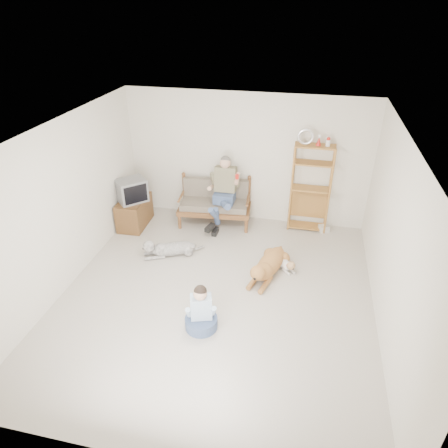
% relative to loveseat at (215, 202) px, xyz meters
% --- Properties ---
extents(floor, '(5.50, 5.50, 0.00)m').
position_rel_loveseat_xyz_m(floor, '(0.58, -2.39, -0.49)').
color(floor, beige).
rests_on(floor, ground).
extents(ceiling, '(5.50, 5.50, 0.00)m').
position_rel_loveseat_xyz_m(ceiling, '(0.58, -2.39, 2.21)').
color(ceiling, silver).
rests_on(ceiling, ground).
extents(wall_back, '(5.00, 0.00, 5.00)m').
position_rel_loveseat_xyz_m(wall_back, '(0.58, 0.36, 0.86)').
color(wall_back, beige).
rests_on(wall_back, ground).
extents(wall_front, '(5.00, 0.00, 5.00)m').
position_rel_loveseat_xyz_m(wall_front, '(0.58, -5.14, 0.86)').
color(wall_front, beige).
rests_on(wall_front, ground).
extents(wall_left, '(0.00, 5.50, 5.50)m').
position_rel_loveseat_xyz_m(wall_left, '(-1.92, -2.39, 0.86)').
color(wall_left, beige).
rests_on(wall_left, ground).
extents(wall_right, '(0.00, 5.50, 5.50)m').
position_rel_loveseat_xyz_m(wall_right, '(3.08, -2.39, 0.86)').
color(wall_right, beige).
rests_on(wall_right, ground).
extents(loveseat, '(1.56, 0.84, 0.95)m').
position_rel_loveseat_xyz_m(loveseat, '(0.00, 0.00, 0.00)').
color(loveseat, brown).
rests_on(loveseat, ground).
extents(man, '(0.57, 0.82, 1.33)m').
position_rel_loveseat_xyz_m(man, '(0.19, -0.21, 0.21)').
color(man, '#485C85').
rests_on(man, loveseat).
extents(etagere, '(0.81, 0.35, 2.12)m').
position_rel_loveseat_xyz_m(etagere, '(1.93, 0.16, 0.45)').
color(etagere, '#A86835').
rests_on(etagere, ground).
extents(book_stack, '(0.25, 0.21, 0.13)m').
position_rel_loveseat_xyz_m(book_stack, '(2.30, 0.09, -0.42)').
color(book_stack, white).
rests_on(book_stack, ground).
extents(tv_stand, '(0.53, 0.92, 0.60)m').
position_rel_loveseat_xyz_m(tv_stand, '(-1.65, -0.48, -0.19)').
color(tv_stand, brown).
rests_on(tv_stand, ground).
extents(crt_tv, '(0.71, 0.71, 0.46)m').
position_rel_loveseat_xyz_m(crt_tv, '(-1.61, -0.54, 0.35)').
color(crt_tv, slate).
rests_on(crt_tv, tv_stand).
extents(wall_outlet, '(0.12, 0.02, 0.08)m').
position_rel_loveseat_xyz_m(wall_outlet, '(-0.67, 0.34, -0.19)').
color(wall_outlet, white).
rests_on(wall_outlet, ground).
extents(golden_retriever, '(0.63, 1.46, 0.45)m').
position_rel_loveseat_xyz_m(golden_retriever, '(1.33, -1.63, -0.30)').
color(golden_retriever, '#AB773B').
rests_on(golden_retriever, ground).
extents(shaggy_dog, '(1.11, 0.64, 0.36)m').
position_rel_loveseat_xyz_m(shaggy_dog, '(-0.57, -1.43, -0.34)').
color(shaggy_dog, white).
rests_on(shaggy_dog, ground).
extents(terrier, '(0.46, 0.53, 0.24)m').
position_rel_loveseat_xyz_m(terrier, '(1.63, -1.39, -0.38)').
color(terrier, silver).
rests_on(terrier, ground).
extents(child, '(0.48, 0.48, 0.76)m').
position_rel_loveseat_xyz_m(child, '(0.53, -3.11, -0.21)').
color(child, '#485C85').
rests_on(child, ground).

